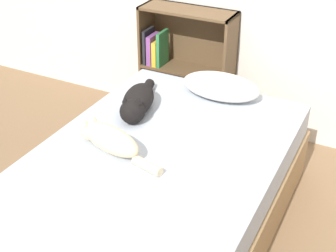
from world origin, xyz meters
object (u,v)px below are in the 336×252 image
(cat_light, at_px, (109,139))
(cat_dark, at_px, (137,102))
(pillow, at_px, (221,86))
(bed, at_px, (156,194))
(bookshelf, at_px, (185,64))

(cat_light, relative_size, cat_dark, 1.05)
(pillow, xyz_separation_m, cat_dark, (-0.37, -0.43, -0.00))
(pillow, xyz_separation_m, cat_light, (-0.30, -0.85, -0.00))
(bed, bearing_deg, cat_light, -162.95)
(bookshelf, bearing_deg, cat_dark, -83.33)
(pillow, height_order, bookshelf, bookshelf)
(bed, xyz_separation_m, cat_dark, (-0.32, 0.35, 0.34))
(cat_dark, bearing_deg, bookshelf, 170.02)
(pillow, bearing_deg, bookshelf, 135.07)
(pillow, distance_m, bookshelf, 0.69)
(cat_light, distance_m, bookshelf, 1.34)
(cat_light, height_order, cat_dark, cat_dark)
(cat_dark, xyz_separation_m, bookshelf, (-0.11, 0.90, -0.12))
(bed, height_order, pillow, pillow)
(cat_dark, bearing_deg, pillow, 122.20)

